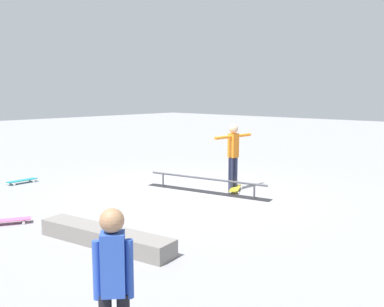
{
  "coord_description": "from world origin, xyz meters",
  "views": [
    {
      "loc": [
        -6.85,
        7.37,
        2.39
      ],
      "look_at": [
        -0.3,
        0.1,
        1.0
      ],
      "focal_mm": 40.08,
      "sensor_mm": 36.0,
      "label": 1
    }
  ],
  "objects_px": {
    "skater_main": "(233,152)",
    "grind_rail": "(206,186)",
    "loose_skateboard_pink": "(8,220)",
    "loose_skateboard_teal": "(22,181)",
    "skateboard_main": "(235,188)",
    "skate_ledge": "(105,237)",
    "bystander_blue_shirt": "(114,284)"
  },
  "relations": [
    {
      "from": "skater_main",
      "to": "grind_rail",
      "type": "bearing_deg",
      "value": -29.34
    },
    {
      "from": "grind_rail",
      "to": "loose_skateboard_pink",
      "type": "xyz_separation_m",
      "value": [
        1.04,
        4.39,
        -0.08
      ]
    },
    {
      "from": "grind_rail",
      "to": "loose_skateboard_teal",
      "type": "height_order",
      "value": "grind_rail"
    },
    {
      "from": "grind_rail",
      "to": "loose_skateboard_teal",
      "type": "distance_m",
      "value": 4.97
    },
    {
      "from": "skater_main",
      "to": "skateboard_main",
      "type": "distance_m",
      "value": 0.89
    },
    {
      "from": "skateboard_main",
      "to": "loose_skateboard_teal",
      "type": "bearing_deg",
      "value": 94.46
    },
    {
      "from": "grind_rail",
      "to": "skate_ledge",
      "type": "distance_m",
      "value": 4.03
    },
    {
      "from": "skateboard_main",
      "to": "bystander_blue_shirt",
      "type": "relative_size",
      "value": 0.54
    },
    {
      "from": "loose_skateboard_teal",
      "to": "skateboard_main",
      "type": "bearing_deg",
      "value": -58.92
    },
    {
      "from": "grind_rail",
      "to": "skater_main",
      "type": "bearing_deg",
      "value": -133.1
    },
    {
      "from": "skateboard_main",
      "to": "bystander_blue_shirt",
      "type": "distance_m",
      "value": 7.17
    },
    {
      "from": "grind_rail",
      "to": "skater_main",
      "type": "height_order",
      "value": "skater_main"
    },
    {
      "from": "skateboard_main",
      "to": "bystander_blue_shirt",
      "type": "height_order",
      "value": "bystander_blue_shirt"
    },
    {
      "from": "loose_skateboard_teal",
      "to": "loose_skateboard_pink",
      "type": "height_order",
      "value": "same"
    },
    {
      "from": "skateboard_main",
      "to": "skate_ledge",
      "type": "bearing_deg",
      "value": 160.91
    },
    {
      "from": "skater_main",
      "to": "skateboard_main",
      "type": "relative_size",
      "value": 2.05
    },
    {
      "from": "skate_ledge",
      "to": "loose_skateboard_teal",
      "type": "bearing_deg",
      "value": -13.98
    },
    {
      "from": "skate_ledge",
      "to": "skater_main",
      "type": "bearing_deg",
      "value": -79.77
    },
    {
      "from": "skate_ledge",
      "to": "loose_skateboard_pink",
      "type": "xyz_separation_m",
      "value": [
        2.21,
        0.53,
        -0.06
      ]
    },
    {
      "from": "bystander_blue_shirt",
      "to": "loose_skateboard_teal",
      "type": "bearing_deg",
      "value": -69.71
    },
    {
      "from": "loose_skateboard_pink",
      "to": "skateboard_main",
      "type": "bearing_deg",
      "value": 11.43
    },
    {
      "from": "skateboard_main",
      "to": "loose_skateboard_teal",
      "type": "relative_size",
      "value": 0.99
    },
    {
      "from": "skater_main",
      "to": "skate_ledge",
      "type": "bearing_deg",
      "value": 13.2
    },
    {
      "from": "skate_ledge",
      "to": "bystander_blue_shirt",
      "type": "height_order",
      "value": "bystander_blue_shirt"
    },
    {
      "from": "bystander_blue_shirt",
      "to": "skateboard_main",
      "type": "bearing_deg",
      "value": -109.84
    },
    {
      "from": "skater_main",
      "to": "bystander_blue_shirt",
      "type": "xyz_separation_m",
      "value": [
        -3.47,
        6.32,
        -0.12
      ]
    },
    {
      "from": "skate_ledge",
      "to": "loose_skateboard_teal",
      "type": "relative_size",
      "value": 3.11
    },
    {
      "from": "skate_ledge",
      "to": "loose_skateboard_pink",
      "type": "height_order",
      "value": "skate_ledge"
    },
    {
      "from": "skateboard_main",
      "to": "loose_skateboard_pink",
      "type": "relative_size",
      "value": 1.0
    },
    {
      "from": "skateboard_main",
      "to": "bystander_blue_shirt",
      "type": "bearing_deg",
      "value": -179.87
    },
    {
      "from": "skate_ledge",
      "to": "loose_skateboard_pink",
      "type": "relative_size",
      "value": 3.13
    },
    {
      "from": "loose_skateboard_teal",
      "to": "grind_rail",
      "type": "bearing_deg",
      "value": -61.32
    }
  ]
}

